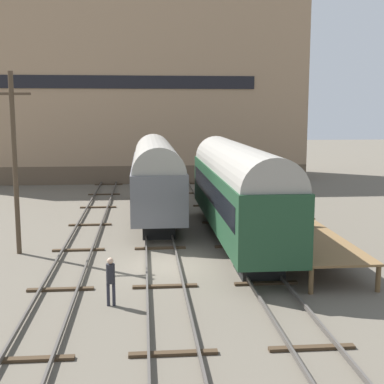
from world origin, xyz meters
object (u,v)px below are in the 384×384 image
object	(u,v)px
train_car_green	(237,187)
bench	(300,217)
train_car_grey	(156,173)
utility_pole	(15,161)
person_worker	(111,277)

from	to	relation	value
train_car_green	bench	bearing A→B (deg)	-26.75
train_car_grey	utility_pole	size ratio (longest dim) A/B	1.82
bench	person_worker	xyz separation A→B (m)	(-9.17, -7.36, -0.54)
train_car_green	utility_pole	distance (m)	11.29
train_car_green	train_car_grey	bearing A→B (deg)	119.25
utility_pole	train_car_green	bearing A→B (deg)	6.43
train_car_grey	bench	size ratio (longest dim) A/B	11.54
train_car_green	person_worker	xyz separation A→B (m)	(-6.15, -8.88, -1.94)
bench	train_car_green	bearing A→B (deg)	153.25
bench	utility_pole	size ratio (longest dim) A/B	0.16
train_car_green	utility_pole	bearing A→B (deg)	-173.57
utility_pole	bench	bearing A→B (deg)	-1.09
bench	person_worker	world-z (taller)	bench
bench	person_worker	size ratio (longest dim) A/B	0.78
train_car_grey	bench	bearing A→B (deg)	-51.20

